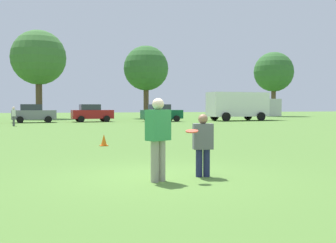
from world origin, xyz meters
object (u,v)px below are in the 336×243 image
Objects in this scene: frisbee at (192,131)px; parked_car_mid_right at (33,113)px; parked_car_near_right at (92,113)px; box_truck at (242,105)px; player_thrower at (158,135)px; traffic_cone at (104,140)px; bystander_far_jogger at (14,115)px; player_defender at (203,142)px; parked_car_far_right at (161,113)px.

parked_car_mid_right reaches higher than frisbee.
parked_car_near_right is 16.86m from box_truck.
box_truck reaches higher than player_thrower.
box_truck is (20.16, 33.00, 0.75)m from player_thrower.
traffic_cone is at bearing -84.24° from parked_car_mid_right.
box_truck is at bearing -5.20° from parked_car_near_right.
player_thrower reaches higher than frisbee.
bystander_far_jogger is (-3.95, 27.40, -0.11)m from player_thrower.
parked_car_near_right is (2.25, 34.29, 0.13)m from player_defender.
parked_car_mid_right is at bearing -177.48° from parked_car_near_right.
parked_car_mid_right is (-3.10, 34.46, -0.15)m from frisbee.
traffic_cone is at bearing 88.45° from player_thrower.
player_defender is at bearing -120.14° from box_truck.
parked_car_far_right is at bearing -178.69° from box_truck.
frisbee is 0.06× the size of parked_car_far_right.
parked_car_mid_right is 22.61m from box_truck.
parked_car_mid_right reaches higher than player_thrower.
traffic_cone is 19.64m from bystander_far_jogger.
parked_car_near_right is (2.69, 34.71, -0.15)m from frisbee.
player_defender is 0.17× the size of box_truck.
player_thrower is 0.42× the size of parked_car_near_right.
parked_car_far_right reaches higher than player_defender.
parked_car_mid_right reaches higher than bystander_far_jogger.
parked_car_far_right is (9.28, 32.54, 0.13)m from player_defender.
parked_car_near_right is at bearing 2.52° from parked_car_mid_right.
player_defender is 8.06m from traffic_cone.
player_defender is at bearing -83.46° from traffic_cone.
player_defender is 0.34× the size of parked_car_mid_right.
traffic_cone is 26.59m from parked_car_far_right.
parked_car_far_right is at bearing 72.37° from player_thrower.
traffic_cone is 0.11× the size of parked_car_near_right.
bystander_far_jogger is (-1.55, -6.87, -0.03)m from parked_car_mid_right.
frisbee is 38.48m from box_truck.
parked_car_near_right is at bearing 84.40° from player_thrower.
player_defender is 2.98× the size of traffic_cone.
frisbee is 0.03× the size of box_truck.
box_truck is at bearing 59.61° from frisbee.
player_defender is at bearing -79.39° from bystander_far_jogger.
frisbee is 27.98m from bystander_far_jogger.
parked_car_far_right is at bearing 73.58° from frisbee.
parked_car_mid_right and parked_car_near_right have the same top height.
frisbee is at bearing -106.42° from parked_car_far_right.
bystander_far_jogger is (-4.17, 19.18, 0.66)m from traffic_cone.
frisbee is (-0.44, -0.43, 0.28)m from player_defender.
parked_car_mid_right is 7.04m from bystander_far_jogger.
parked_car_mid_right is 1.00× the size of parked_car_far_right.
player_thrower is at bearing -121.42° from box_truck.
parked_car_near_right is at bearing 85.57° from frisbee.
bystander_far_jogger reaches higher than player_defender.
parked_car_near_right is (5.79, 0.26, 0.00)m from parked_car_mid_right.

